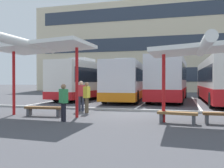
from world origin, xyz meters
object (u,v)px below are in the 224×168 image
object	(u,v)px
coach_bus_1	(129,81)
coach_bus_2	(169,79)
coach_bus_3	(221,81)
bench_1	(177,115)
coach_bus_0	(89,80)
waiting_shelter_1	(202,50)
waiting_passenger_2	(81,94)
waiting_passenger_0	(87,96)
bench_0	(44,109)
waiting_passenger_1	(63,100)
waiting_shelter_0	(41,48)

from	to	relation	value
coach_bus_1	coach_bus_2	size ratio (longest dim) A/B	1.18
coach_bus_1	coach_bus_3	xyz separation A→B (m)	(7.39, -1.31, 0.00)
bench_1	coach_bus_1	bearing A→B (deg)	110.36
coach_bus_3	bench_1	xyz separation A→B (m)	(-3.08, -10.29, -1.30)
coach_bus_0	coach_bus_2	bearing A→B (deg)	-1.64
waiting_shelter_1	waiting_passenger_2	distance (m)	6.86
waiting_passenger_0	bench_1	bearing A→B (deg)	-23.73
coach_bus_0	waiting_passenger_0	world-z (taller)	coach_bus_0
coach_bus_1	bench_0	size ratio (longest dim) A/B	6.62
coach_bus_3	waiting_passenger_2	bearing A→B (deg)	-136.78
coach_bus_2	bench_0	bearing A→B (deg)	-115.75
coach_bus_1	coach_bus_3	distance (m)	7.50
bench_0	waiting_passenger_0	bearing A→B (deg)	47.02
bench_1	waiting_passenger_2	distance (m)	5.77
waiting_passenger_1	waiting_passenger_2	world-z (taller)	waiting_passenger_2
coach_bus_1	coach_bus_2	world-z (taller)	coach_bus_2
coach_bus_0	bench_0	world-z (taller)	coach_bus_0
bench_1	waiting_passenger_2	world-z (taller)	waiting_passenger_2
bench_0	waiting_passenger_0	xyz separation A→B (m)	(1.53, 1.64, 0.57)
coach_bus_3	bench_1	distance (m)	10.82
coach_bus_2	waiting_passenger_0	xyz separation A→B (m)	(-3.78, -9.37, -0.88)
waiting_shelter_1	coach_bus_3	bearing A→B (deg)	78.16
coach_bus_2	waiting_passenger_0	distance (m)	10.15
coach_bus_0	coach_bus_2	xyz separation A→B (m)	(7.27, -0.21, 0.07)
coach_bus_0	bench_0	distance (m)	11.47
coach_bus_2	waiting_shelter_1	distance (m)	11.68
waiting_shelter_0	bench_1	size ratio (longest dim) A/B	3.18
coach_bus_0	bench_1	size ratio (longest dim) A/B	6.86
coach_bus_1	waiting_passenger_0	distance (m)	9.61
coach_bus_1	waiting_passenger_2	distance (m)	9.09
coach_bus_0	waiting_passenger_2	bearing A→B (deg)	-71.98
waiting_shelter_1	waiting_shelter_0	bearing A→B (deg)	177.88
waiting_shelter_0	coach_bus_2	bearing A→B (deg)	64.73
bench_0	bench_1	distance (m)	6.12
coach_bus_0	waiting_passenger_0	distance (m)	10.23
bench_0	bench_1	world-z (taller)	same
coach_bus_1	waiting_shelter_1	xyz separation A→B (m)	(5.20, -11.72, 1.19)
coach_bus_1	bench_0	bearing A→B (deg)	-99.14
coach_bus_2	waiting_passenger_2	world-z (taller)	coach_bus_2
bench_1	waiting_passenger_0	distance (m)	5.04
waiting_shelter_0	bench_1	xyz separation A→B (m)	(6.11, -0.14, -2.85)
waiting_passenger_1	waiting_passenger_2	xyz separation A→B (m)	(-0.62, 3.36, 0.09)
waiting_shelter_1	waiting_passenger_2	xyz separation A→B (m)	(-6.03, 2.70, -1.86)
coach_bus_0	coach_bus_3	bearing A→B (deg)	-6.68
bench_0	waiting_passenger_2	world-z (taller)	waiting_passenger_2
coach_bus_2	coach_bus_1	bearing A→B (deg)	176.56
coach_bus_3	coach_bus_1	bearing A→B (deg)	169.95
coach_bus_2	waiting_shelter_1	xyz separation A→B (m)	(1.70, -11.51, 1.03)
bench_0	waiting_shelter_1	world-z (taller)	waiting_shelter_1
coach_bus_3	waiting_shelter_1	size ratio (longest dim) A/B	2.64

